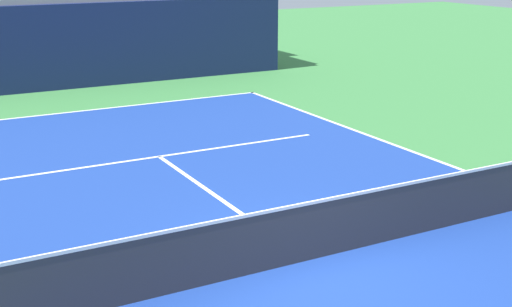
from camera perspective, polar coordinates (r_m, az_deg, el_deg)
ground_plane at (r=11.05m, az=4.25°, el=-8.69°), size 80.00×80.00×0.00m
court_surface at (r=11.05m, az=4.25°, el=-8.67°), size 11.00×24.00×0.01m
baseline_far at (r=21.56m, az=-13.18°, el=3.48°), size 11.00×0.10×0.00m
service_line_far at (r=16.44m, az=-7.87°, el=-0.24°), size 8.26×0.10×0.00m
centre_service_line at (r=13.63m, az=-3.04°, el=-3.63°), size 0.10×6.40×0.00m
back_wall at (r=24.86m, az=-15.75°, el=8.31°), size 17.01×0.30×2.87m
stands_tier_lower at (r=26.15m, az=-16.47°, el=8.93°), size 17.01×2.40×3.14m
stands_tier_upper at (r=28.44m, az=-17.62°, el=10.19°), size 17.01×2.40×3.93m
tennis_net at (r=10.85m, az=4.31°, el=-6.26°), size 11.08×0.08×1.07m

